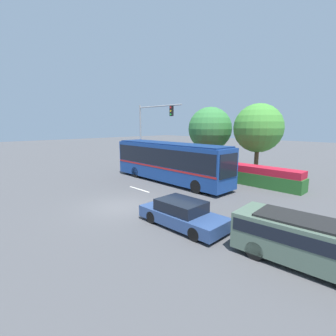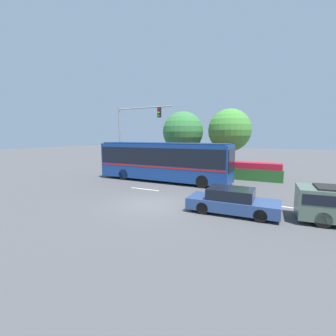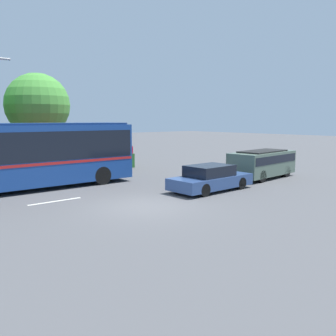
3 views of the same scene
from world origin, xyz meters
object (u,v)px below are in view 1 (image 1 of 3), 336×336
(sedan_foreground, at_px, (182,214))
(street_tree_centre, at_px, (258,128))
(city_bus, at_px, (169,160))
(suv_left_lane, at_px, (306,238))
(street_tree_left, at_px, (210,129))
(traffic_light_pole, at_px, (149,128))

(sedan_foreground, xyz_separation_m, street_tree_centre, (-3.29, 13.92, 3.96))
(city_bus, height_order, suv_left_lane, city_bus)
(city_bus, distance_m, street_tree_left, 7.81)
(city_bus, xyz_separation_m, street_tree_left, (-1.24, 7.29, 2.51))
(sedan_foreground, bearing_deg, city_bus, 138.55)
(city_bus, xyz_separation_m, street_tree_centre, (4.01, 7.74, 2.65))
(sedan_foreground, distance_m, suv_left_lane, 5.38)
(street_tree_centre, bearing_deg, traffic_light_pole, -141.70)
(street_tree_left, bearing_deg, suv_left_lane, -42.73)
(suv_left_lane, height_order, street_tree_left, street_tree_left)
(suv_left_lane, relative_size, street_tree_centre, 0.72)
(street_tree_left, height_order, street_tree_centre, street_tree_centre)
(traffic_light_pole, height_order, street_tree_left, traffic_light_pole)
(sedan_foreground, height_order, suv_left_lane, suv_left_lane)
(city_bus, relative_size, sedan_foreground, 2.62)
(sedan_foreground, bearing_deg, traffic_light_pole, 145.89)
(street_tree_left, bearing_deg, street_tree_centre, 4.95)
(traffic_light_pole, bearing_deg, suv_left_lane, -21.94)
(traffic_light_pole, distance_m, street_tree_left, 6.71)
(traffic_light_pole, bearing_deg, street_tree_left, 63.85)
(suv_left_lane, distance_m, street_tree_centre, 16.20)
(traffic_light_pole, distance_m, street_tree_centre, 10.45)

